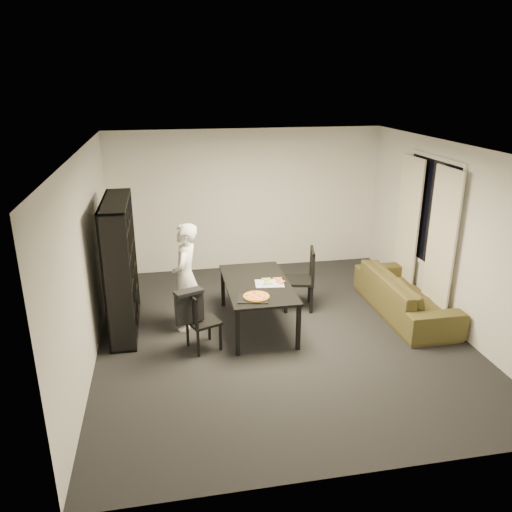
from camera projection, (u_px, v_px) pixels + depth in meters
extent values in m
cube|color=black|center=(280.00, 333.00, 7.11)|extent=(5.00, 5.50, 0.01)
cube|color=white|center=(283.00, 149.00, 6.23)|extent=(5.00, 5.50, 0.01)
cube|color=white|center=(247.00, 200.00, 9.22)|extent=(5.00, 0.01, 2.60)
cube|color=white|center=(358.00, 351.00, 4.13)|extent=(5.00, 0.01, 2.60)
cube|color=white|center=(87.00, 259.00, 6.24)|extent=(0.01, 5.50, 2.60)
cube|color=white|center=(452.00, 237.00, 7.11)|extent=(0.01, 5.50, 2.60)
cube|color=black|center=(431.00, 213.00, 7.59)|extent=(0.02, 1.40, 1.60)
cube|color=white|center=(431.00, 213.00, 7.59)|extent=(0.03, 1.52, 1.72)
cube|color=beige|center=(441.00, 245.00, 7.21)|extent=(0.03, 0.70, 2.25)
cube|color=beige|center=(407.00, 226.00, 8.18)|extent=(0.03, 0.70, 2.25)
cube|color=black|center=(121.00, 266.00, 6.97)|extent=(0.35, 1.50, 1.90)
cube|color=black|center=(257.00, 284.00, 7.12)|extent=(0.90, 1.63, 0.04)
cube|color=black|center=(238.00, 333.00, 6.45)|extent=(0.05, 0.05, 0.64)
cube|color=black|center=(298.00, 328.00, 6.59)|extent=(0.05, 0.05, 0.64)
cube|color=black|center=(223.00, 287.00, 7.87)|extent=(0.05, 0.05, 0.64)
cube|color=black|center=(273.00, 283.00, 8.01)|extent=(0.05, 0.05, 0.64)
cube|color=black|center=(203.00, 322.00, 6.60)|extent=(0.49, 0.49, 0.04)
cube|color=black|center=(191.00, 310.00, 6.44)|extent=(0.17, 0.37, 0.41)
cube|color=black|center=(190.00, 296.00, 6.38)|extent=(0.16, 0.35, 0.05)
cube|color=black|center=(220.00, 337.00, 6.62)|extent=(0.04, 0.04, 0.37)
cube|color=black|center=(209.00, 327.00, 6.88)|extent=(0.04, 0.04, 0.37)
cube|color=black|center=(198.00, 344.00, 6.46)|extent=(0.04, 0.04, 0.37)
cube|color=black|center=(188.00, 333.00, 6.72)|extent=(0.04, 0.04, 0.37)
cube|color=black|center=(298.00, 280.00, 7.76)|extent=(0.54, 0.54, 0.04)
cube|color=black|center=(312.00, 265.00, 7.66)|extent=(0.14, 0.45, 0.49)
cube|color=black|center=(313.00, 251.00, 7.59)|extent=(0.12, 0.43, 0.05)
cube|color=black|center=(285.00, 290.00, 8.03)|extent=(0.04, 0.04, 0.44)
cube|color=black|center=(286.00, 300.00, 7.66)|extent=(0.04, 0.04, 0.44)
cube|color=black|center=(309.00, 290.00, 8.02)|extent=(0.04, 0.04, 0.44)
cube|color=black|center=(311.00, 300.00, 7.65)|extent=(0.04, 0.04, 0.44)
cube|color=black|center=(189.00, 308.00, 6.42)|extent=(0.38, 0.21, 0.41)
cube|color=black|center=(189.00, 292.00, 6.35)|extent=(0.40, 0.28, 0.05)
imported|color=white|center=(186.00, 277.00, 7.03)|extent=(0.52, 0.65, 1.57)
cube|color=black|center=(253.00, 298.00, 6.59)|extent=(0.46, 0.39, 0.01)
cylinder|color=olive|center=(256.00, 297.00, 6.60)|extent=(0.35, 0.35, 0.02)
cylinder|color=gold|center=(256.00, 296.00, 6.60)|extent=(0.31, 0.31, 0.01)
cube|color=silver|center=(269.00, 284.00, 7.08)|extent=(0.43, 0.34, 0.01)
imported|color=#43381B|center=(405.00, 294.00, 7.64)|extent=(0.83, 2.11, 0.62)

